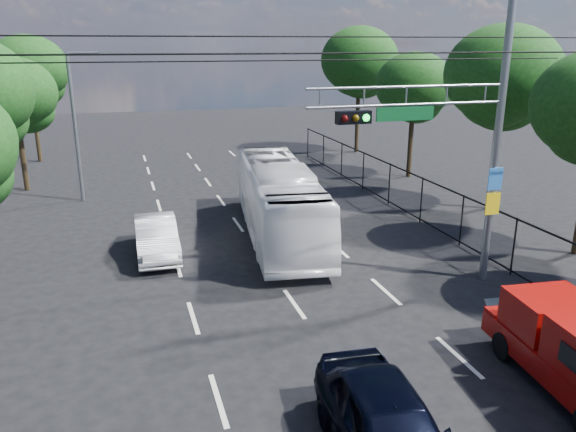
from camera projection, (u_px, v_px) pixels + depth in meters
name	position (u px, v px, depth m)	size (l,w,h in m)	color
lane_markings	(249.00, 239.00, 22.16)	(6.12, 38.00, 0.01)	beige
signal_mast	(465.00, 120.00, 16.60)	(6.43, 0.39, 9.50)	slate
streetlight_left	(78.00, 120.00, 26.55)	(2.09, 0.22, 7.08)	slate
utility_wires	(286.00, 50.00, 15.31)	(22.00, 5.04, 0.74)	black
fence_right	(445.00, 211.00, 22.31)	(0.06, 34.03, 2.00)	black
tree_right_c	(502.00, 83.00, 24.70)	(5.10, 5.10, 8.29)	black
tree_right_d	(414.00, 91.00, 31.25)	(4.32, 4.32, 7.02)	black
tree_right_e	(359.00, 66.00, 38.29)	(5.28, 5.28, 8.58)	black
tree_left_d	(15.00, 99.00, 28.23)	(4.20, 4.20, 6.83)	black
tree_left_e	(29.00, 75.00, 35.25)	(4.92, 4.92, 7.99)	black
navy_hatchback	(388.00, 430.00, 10.07)	(1.84, 4.58, 1.56)	black
white_bus	(279.00, 200.00, 22.23)	(2.44, 10.43, 2.90)	white
white_van	(156.00, 237.00, 20.38)	(1.45, 4.16, 1.37)	silver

